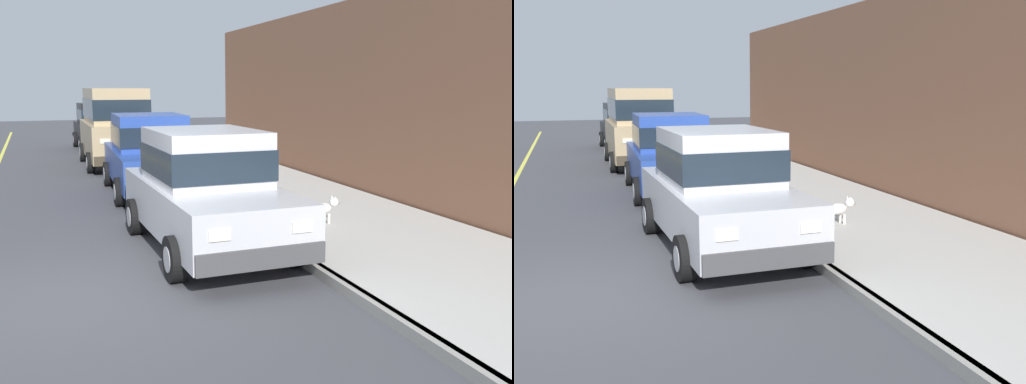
% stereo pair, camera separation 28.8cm
% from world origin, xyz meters
% --- Properties ---
extents(ground_plane, '(80.00, 80.00, 0.00)m').
position_xyz_m(ground_plane, '(0.00, 0.00, 0.00)').
color(ground_plane, '#424247').
extents(curb, '(0.16, 64.00, 0.14)m').
position_xyz_m(curb, '(3.20, 0.00, 0.07)').
color(curb, gray).
rests_on(curb, ground).
extents(sidewalk, '(3.60, 64.00, 0.14)m').
position_xyz_m(sidewalk, '(5.00, 0.00, 0.07)').
color(sidewalk, '#B7B5AD').
rests_on(sidewalk, ground).
extents(car_silver_sedan, '(2.13, 4.65, 1.92)m').
position_xyz_m(car_silver_sedan, '(2.13, 1.74, 0.98)').
color(car_silver_sedan, '#BCBCC1').
rests_on(car_silver_sedan, ground).
extents(car_blue_sedan, '(2.13, 4.65, 1.92)m').
position_xyz_m(car_blue_sedan, '(2.22, 7.05, 0.98)').
color(car_blue_sedan, '#28479E').
rests_on(car_blue_sedan, ground).
extents(car_tan_van, '(2.16, 4.91, 2.52)m').
position_xyz_m(car_tan_van, '(2.10, 12.43, 1.39)').
color(car_tan_van, tan).
rests_on(car_tan_van, ground).
extents(car_black_hatchback, '(2.05, 3.85, 1.88)m').
position_xyz_m(car_black_hatchback, '(2.16, 18.11, 0.98)').
color(car_black_hatchback, black).
rests_on(car_black_hatchback, ground).
extents(dog_white, '(0.75, 0.28, 0.49)m').
position_xyz_m(dog_white, '(4.42, 2.09, 0.43)').
color(dog_white, white).
rests_on(dog_white, sidewalk).
extents(fire_hydrant, '(0.34, 0.24, 0.72)m').
position_xyz_m(fire_hydrant, '(3.65, 4.19, 0.48)').
color(fire_hydrant, gold).
rests_on(fire_hydrant, sidewalk).
extents(building_facade, '(0.50, 20.00, 4.63)m').
position_xyz_m(building_facade, '(7.10, 5.45, 2.31)').
color(building_facade, '#8C5B42').
rests_on(building_facade, ground).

